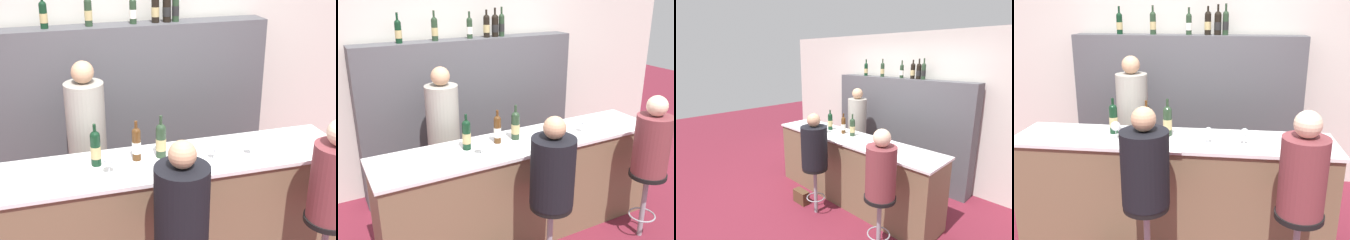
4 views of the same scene
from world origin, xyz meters
The scene contains 21 objects.
wall_back centered at (0.00, 1.78, 1.30)m, with size 6.40×0.05×2.60m.
bar_counter centered at (0.00, 0.29, 0.51)m, with size 2.84×0.63×1.01m.
back_bar_cabinet centered at (0.00, 1.55, 0.91)m, with size 2.66×0.28×1.82m.
wine_bottle_counter_0 centered at (-0.55, 0.37, 1.15)m, with size 0.08×0.08×0.33m.
wine_bottle_counter_1 centered at (-0.24, 0.37, 1.15)m, with size 0.07×0.07×0.32m.
wine_bottle_counter_2 centered at (-0.05, 0.37, 1.15)m, with size 0.08×0.08×0.34m.
wine_bottle_backbar_0 centered at (-0.80, 1.55, 1.94)m, with size 0.07×0.07×0.31m.
wine_bottle_backbar_1 centered at (-0.40, 1.55, 1.95)m, with size 0.07×0.07×0.32m.
wine_bottle_backbar_2 centered at (0.01, 1.55, 1.94)m, with size 0.07×0.07×0.30m.
wine_bottle_backbar_3 centered at (0.23, 1.55, 1.95)m, with size 0.08×0.08×0.31m.
wine_bottle_backbar_4 centered at (0.34, 1.55, 1.95)m, with size 0.08×0.08×0.33m.
wine_bottle_backbar_5 centered at (0.43, 1.55, 1.95)m, with size 0.07×0.07×0.34m.
wine_glass_0 centered at (-0.48, 0.20, 1.13)m, with size 0.08×0.08×0.16m.
wine_glass_1 centered at (0.33, 0.20, 1.11)m, with size 0.06×0.06×0.14m.
wine_glass_2 centered at (0.63, 0.20, 1.12)m, with size 0.07×0.07×0.15m.
tasting_menu centered at (0.02, 0.10, 1.01)m, with size 0.21×0.30×0.00m.
bar_stool_left centered at (-0.11, -0.33, 0.55)m, with size 0.35×0.35×0.71m.
guest_seated_left centered at (-0.11, -0.33, 1.02)m, with size 0.36×0.36×0.75m.
bar_stool_right centered at (1.02, -0.33, 0.55)m, with size 0.35×0.35×0.71m.
guest_seated_right centered at (1.02, -0.33, 1.03)m, with size 0.33×0.33×0.76m.
bartender centered at (-0.54, 1.03, 0.76)m, with size 0.34×0.34×1.64m.
Camera 2 is at (-1.70, -2.49, 2.39)m, focal length 40.00 mm.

